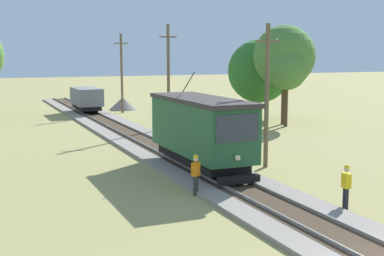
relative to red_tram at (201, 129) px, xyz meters
The scene contains 11 objects.
red_tram is the anchor object (origin of this frame).
freight_car 28.39m from the red_tram, 90.01° to the left, with size 2.40×5.20×2.31m.
utility_pole_near_tram 4.01m from the red_tram, ahead, with size 1.40×0.27×7.59m.
utility_pole_mid 14.92m from the red_tram, 75.88° to the left, with size 1.40×0.28×8.34m.
utility_pole_far 28.29m from the red_tram, 82.66° to the left, with size 1.40×0.37×8.08m.
gravel_pile 31.16m from the red_tram, 81.77° to the left, with size 3.05×3.05×1.39m, color gray.
track_worker 8.79m from the red_tram, 73.46° to the right, with size 0.30×0.42×1.78m.
second_worker 4.81m from the red_tram, 116.56° to the right, with size 0.45×0.42×1.78m.
tree_left_near 18.51m from the red_tram, 43.19° to the left, with size 3.44×3.44×6.49m.
tree_right_near 23.46m from the red_tram, 52.35° to the left, with size 5.93×5.93×7.40m.
tree_left_far 20.05m from the red_tram, 44.87° to the left, with size 5.28×5.28×8.47m.
Camera 1 is at (-10.75, -10.29, 6.01)m, focal length 48.75 mm.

